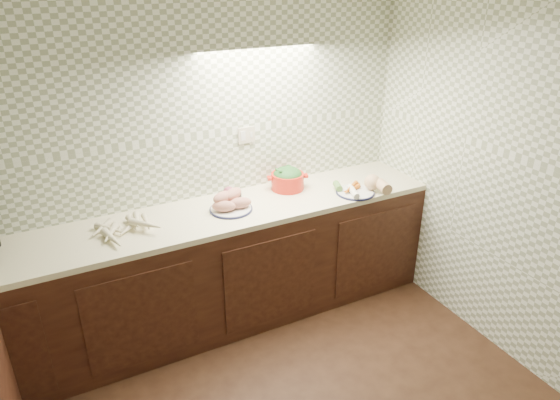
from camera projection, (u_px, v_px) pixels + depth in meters
name	position (u px, v px, depth m)	size (l,w,h in m)	color
room	(303.00, 208.00, 1.84)	(3.60, 3.60, 2.60)	black
counter	(121.00, 385.00, 2.61)	(3.60, 3.60, 0.90)	black
parsnip_pile	(131.00, 230.00, 3.14)	(0.38, 0.41, 0.08)	beige
sweet_potato_plate	(230.00, 203.00, 3.45)	(0.30, 0.30, 0.14)	#141639
onion_bowl	(231.00, 196.00, 3.58)	(0.15, 0.15, 0.12)	black
dutch_oven	(288.00, 178.00, 3.76)	(0.31, 0.31, 0.17)	red
veg_plate	(363.00, 186.00, 3.72)	(0.38, 0.33, 0.13)	#141639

